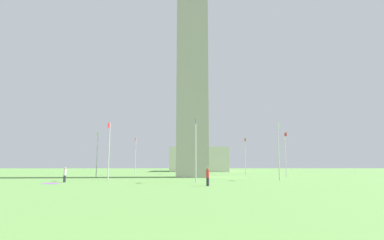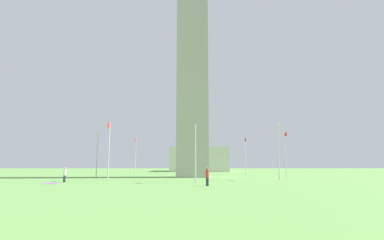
{
  "view_description": "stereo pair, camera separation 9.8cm",
  "coord_description": "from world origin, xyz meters",
  "px_view_note": "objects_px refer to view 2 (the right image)",
  "views": [
    {
      "loc": [
        52.07,
        -1.43,
        2.05
      ],
      "look_at": [
        0.0,
        0.0,
        9.64
      ],
      "focal_mm": 28.77,
      "sensor_mm": 36.0,
      "label": 1
    },
    {
      "loc": [
        52.07,
        -1.33,
        2.05
      ],
      "look_at": [
        0.0,
        0.0,
        9.64
      ],
      "focal_mm": 28.77,
      "sensor_mm": 36.0,
      "label": 2
    }
  ],
  "objects_px": {
    "flagpole_n": "(195,146)",
    "flagpole_nw": "(109,148)",
    "flagpole_sw": "(136,154)",
    "person_red_shirt": "(207,177)",
    "flagpole_e": "(285,152)",
    "flagpole_s": "(190,155)",
    "picnic_blanket_near_first_person": "(51,183)",
    "flagpole_w": "(97,152)",
    "distant_building": "(198,160)",
    "flagpole_ne": "(278,149)",
    "obelisk_monument": "(192,40)",
    "person_white_shirt": "(65,175)",
    "flagpole_se": "(245,154)"
  },
  "relations": [
    {
      "from": "distant_building",
      "to": "flagpole_n",
      "type": "bearing_deg",
      "value": -2.8
    },
    {
      "from": "flagpole_n",
      "to": "flagpole_w",
      "type": "xyz_separation_m",
      "value": [
        -15.9,
        -15.9,
        0.0
      ]
    },
    {
      "from": "flagpole_n",
      "to": "flagpole_ne",
      "type": "bearing_deg",
      "value": 112.5
    },
    {
      "from": "flagpole_nw",
      "to": "distant_building",
      "type": "height_order",
      "value": "flagpole_nw"
    },
    {
      "from": "flagpole_e",
      "to": "flagpole_n",
      "type": "bearing_deg",
      "value": -45.0
    },
    {
      "from": "person_white_shirt",
      "to": "flagpole_se",
      "type": "bearing_deg",
      "value": -5.3
    },
    {
      "from": "obelisk_monument",
      "to": "distant_building",
      "type": "xyz_separation_m",
      "value": [
        -47.37,
        3.1,
        -20.42
      ]
    },
    {
      "from": "obelisk_monument",
      "to": "flagpole_ne",
      "type": "height_order",
      "value": "obelisk_monument"
    },
    {
      "from": "flagpole_s",
      "to": "flagpole_w",
      "type": "distance_m",
      "value": 22.49
    },
    {
      "from": "picnic_blanket_near_first_person",
      "to": "flagpole_e",
      "type": "bearing_deg",
      "value": 118.28
    },
    {
      "from": "flagpole_e",
      "to": "person_red_shirt",
      "type": "distance_m",
      "value": 26.49
    },
    {
      "from": "obelisk_monument",
      "to": "flagpole_se",
      "type": "height_order",
      "value": "obelisk_monument"
    },
    {
      "from": "flagpole_sw",
      "to": "distant_building",
      "type": "height_order",
      "value": "flagpole_sw"
    },
    {
      "from": "obelisk_monument",
      "to": "flagpole_sw",
      "type": "distance_m",
      "value": 25.42
    },
    {
      "from": "flagpole_ne",
      "to": "flagpole_e",
      "type": "distance_m",
      "value": 12.17
    },
    {
      "from": "flagpole_se",
      "to": "flagpole_w",
      "type": "xyz_separation_m",
      "value": [
        11.24,
        -27.14,
        0.0
      ]
    },
    {
      "from": "flagpole_n",
      "to": "flagpole_sw",
      "type": "xyz_separation_m",
      "value": [
        -27.14,
        -11.24,
        0.0
      ]
    },
    {
      "from": "flagpole_e",
      "to": "picnic_blanket_near_first_person",
      "type": "relative_size",
      "value": 4.22
    },
    {
      "from": "obelisk_monument",
      "to": "flagpole_nw",
      "type": "distance_m",
      "value": 25.47
    },
    {
      "from": "flagpole_e",
      "to": "picnic_blanket_near_first_person",
      "type": "xyz_separation_m",
      "value": [
        17.15,
        -31.89,
        -4.18
      ]
    },
    {
      "from": "flagpole_e",
      "to": "distant_building",
      "type": "bearing_deg",
      "value": -164.9
    },
    {
      "from": "flagpole_w",
      "to": "flagpole_nw",
      "type": "relative_size",
      "value": 1.0
    },
    {
      "from": "flagpole_e",
      "to": "flagpole_w",
      "type": "height_order",
      "value": "same"
    },
    {
      "from": "distant_building",
      "to": "flagpole_s",
      "type": "bearing_deg",
      "value": -5.61
    },
    {
      "from": "person_red_shirt",
      "to": "distant_building",
      "type": "bearing_deg",
      "value": 1.35
    },
    {
      "from": "flagpole_s",
      "to": "person_white_shirt",
      "type": "distance_m",
      "value": 34.51
    },
    {
      "from": "flagpole_ne",
      "to": "flagpole_sw",
      "type": "distance_m",
      "value": 31.8
    },
    {
      "from": "flagpole_sw",
      "to": "flagpole_se",
      "type": "bearing_deg",
      "value": 90.0
    },
    {
      "from": "person_red_shirt",
      "to": "picnic_blanket_near_first_person",
      "type": "relative_size",
      "value": 0.99
    },
    {
      "from": "flagpole_sw",
      "to": "person_red_shirt",
      "type": "distance_m",
      "value": 35.2
    },
    {
      "from": "person_white_shirt",
      "to": "obelisk_monument",
      "type": "bearing_deg",
      "value": -5.71
    },
    {
      "from": "flagpole_sw",
      "to": "flagpole_w",
      "type": "distance_m",
      "value": 12.17
    },
    {
      "from": "obelisk_monument",
      "to": "flagpole_e",
      "type": "xyz_separation_m",
      "value": [
        0.06,
        15.9,
        -19.86
      ]
    },
    {
      "from": "flagpole_se",
      "to": "obelisk_monument",
      "type": "bearing_deg",
      "value": -45.16
    },
    {
      "from": "flagpole_e",
      "to": "flagpole_s",
      "type": "height_order",
      "value": "same"
    },
    {
      "from": "flagpole_ne",
      "to": "picnic_blanket_near_first_person",
      "type": "distance_m",
      "value": 28.17
    },
    {
      "from": "flagpole_n",
      "to": "flagpole_nw",
      "type": "bearing_deg",
      "value": -112.5
    },
    {
      "from": "flagpole_se",
      "to": "person_red_shirt",
      "type": "relative_size",
      "value": 4.25
    },
    {
      "from": "flagpole_nw",
      "to": "person_white_shirt",
      "type": "distance_m",
      "value": 6.42
    },
    {
      "from": "flagpole_n",
      "to": "flagpole_ne",
      "type": "relative_size",
      "value": 1.0
    },
    {
      "from": "distant_building",
      "to": "flagpole_ne",
      "type": "bearing_deg",
      "value": 7.9
    },
    {
      "from": "flagpole_w",
      "to": "person_red_shirt",
      "type": "bearing_deg",
      "value": 37.92
    },
    {
      "from": "flagpole_sw",
      "to": "flagpole_s",
      "type": "bearing_deg",
      "value": 112.5
    },
    {
      "from": "person_white_shirt",
      "to": "flagpole_ne",
      "type": "bearing_deg",
      "value": -42.03
    },
    {
      "from": "flagpole_sw",
      "to": "person_red_shirt",
      "type": "height_order",
      "value": "flagpole_sw"
    },
    {
      "from": "flagpole_e",
      "to": "flagpole_sw",
      "type": "distance_m",
      "value": 29.38
    },
    {
      "from": "flagpole_se",
      "to": "person_white_shirt",
      "type": "height_order",
      "value": "flagpole_se"
    },
    {
      "from": "obelisk_monument",
      "to": "flagpole_sw",
      "type": "relative_size",
      "value": 6.33
    },
    {
      "from": "flagpole_e",
      "to": "flagpole_se",
      "type": "distance_m",
      "value": 12.17
    },
    {
      "from": "flagpole_w",
      "to": "person_red_shirt",
      "type": "xyz_separation_m",
      "value": [
        21.62,
        16.84,
        -3.29
      ]
    }
  ]
}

